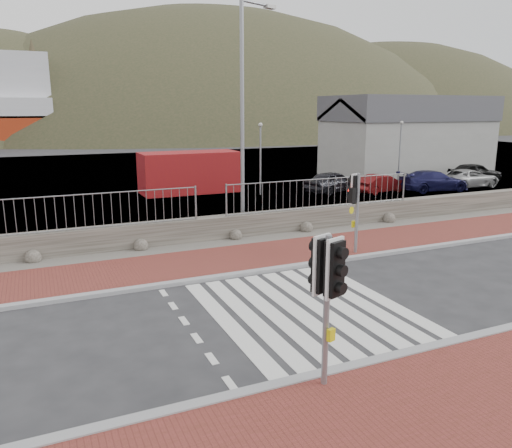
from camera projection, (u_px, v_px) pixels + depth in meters
name	position (u px, v px, depth m)	size (l,w,h in m)	color
ground	(305.00, 308.00, 12.51)	(220.00, 220.00, 0.00)	#28282B
sidewalk_near	(459.00, 416.00, 8.05)	(40.00, 4.00, 0.08)	maroon
sidewalk_far	(238.00, 259.00, 16.50)	(40.00, 3.00, 0.08)	maroon
kerb_near	(381.00, 360.00, 9.83)	(40.00, 0.25, 0.12)	gray
kerb_far	(257.00, 272.00, 15.17)	(40.00, 0.25, 0.12)	gray
zebra_crossing	(305.00, 308.00, 12.51)	(4.62, 5.60, 0.01)	silver
gravel_strip	(218.00, 244.00, 18.28)	(40.00, 1.50, 0.06)	#59544C
stone_wall	(210.00, 229.00, 18.90)	(40.00, 0.60, 0.90)	#48443B
railing	(211.00, 194.00, 18.46)	(18.07, 0.07, 1.22)	gray
quay	(121.00, 176.00, 37.34)	(120.00, 40.00, 0.50)	#4C4C4F
water	(79.00, 145.00, 68.48)	(220.00, 50.00, 0.05)	#3F4C54
harbor_building	(408.00, 135.00, 37.48)	(12.20, 6.20, 5.80)	#9E9E99
hills_backdrop	(113.00, 254.00, 98.60)	(254.00, 90.00, 100.00)	#2F341F
traffic_signal_near	(327.00, 280.00, 8.51)	(0.46, 0.36, 2.83)	gray
traffic_signal_far	(357.00, 196.00, 16.67)	(0.69, 0.44, 2.80)	gray
streetlight	(245.00, 105.00, 19.35)	(1.80, 0.88, 8.91)	gray
shipping_container	(190.00, 172.00, 29.67)	(5.76, 2.40, 2.40)	maroon
car_a	(333.00, 182.00, 29.70)	(1.52, 3.77, 1.28)	black
car_b	(381.00, 184.00, 29.62)	(1.17, 3.34, 1.10)	#580C0D
car_c	(433.00, 181.00, 30.16)	(1.76, 4.33, 1.26)	#13133C
car_d	(468.00, 178.00, 31.70)	(1.91, 4.14, 1.15)	#9B9B9B
car_e	(475.00, 172.00, 34.29)	(1.50, 3.73, 1.27)	black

